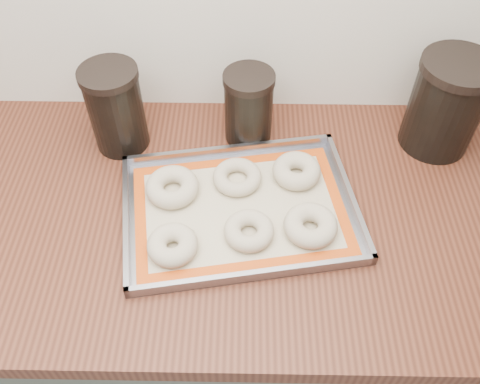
{
  "coord_description": "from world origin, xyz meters",
  "views": [
    {
      "loc": [
        -0.05,
        1.03,
        1.71
      ],
      "look_at": [
        -0.06,
        1.66,
        0.96
      ],
      "focal_mm": 38.0,
      "sensor_mm": 36.0,
      "label": 1
    }
  ],
  "objects_px": {
    "bagel_back_mid": "(237,177)",
    "canister_left": "(116,108)",
    "baking_tray": "(240,209)",
    "bagel_front_right": "(311,225)",
    "bagel_back_right": "(297,171)",
    "canister_mid": "(249,107)",
    "bagel_back_left": "(172,187)",
    "canister_right": "(446,104)",
    "bagel_front_mid": "(249,231)",
    "bagel_front_left": "(173,245)"
  },
  "relations": [
    {
      "from": "baking_tray",
      "to": "bagel_front_mid",
      "type": "relative_size",
      "value": 5.29
    },
    {
      "from": "bagel_front_right",
      "to": "canister_mid",
      "type": "xyz_separation_m",
      "value": [
        -0.12,
        0.27,
        0.06
      ]
    },
    {
      "from": "bagel_back_mid",
      "to": "canister_left",
      "type": "height_order",
      "value": "canister_left"
    },
    {
      "from": "bagel_front_left",
      "to": "bagel_front_mid",
      "type": "bearing_deg",
      "value": 14.36
    },
    {
      "from": "baking_tray",
      "to": "bagel_back_mid",
      "type": "xyz_separation_m",
      "value": [
        -0.01,
        0.07,
        0.01
      ]
    },
    {
      "from": "bagel_back_right",
      "to": "canister_left",
      "type": "height_order",
      "value": "canister_left"
    },
    {
      "from": "bagel_back_mid",
      "to": "bagel_front_left",
      "type": "bearing_deg",
      "value": -123.76
    },
    {
      "from": "canister_left",
      "to": "canister_mid",
      "type": "height_order",
      "value": "canister_left"
    },
    {
      "from": "bagel_front_left",
      "to": "bagel_back_mid",
      "type": "height_order",
      "value": "bagel_front_left"
    },
    {
      "from": "bagel_front_right",
      "to": "canister_left",
      "type": "distance_m",
      "value": 0.48
    },
    {
      "from": "bagel_back_left",
      "to": "bagel_back_mid",
      "type": "xyz_separation_m",
      "value": [
        0.13,
        0.03,
        -0.0
      ]
    },
    {
      "from": "bagel_back_mid",
      "to": "baking_tray",
      "type": "bearing_deg",
      "value": -84.54
    },
    {
      "from": "bagel_back_right",
      "to": "canister_right",
      "type": "relative_size",
      "value": 0.47
    },
    {
      "from": "bagel_back_mid",
      "to": "bagel_back_right",
      "type": "height_order",
      "value": "bagel_back_right"
    },
    {
      "from": "bagel_front_left",
      "to": "bagel_back_right",
      "type": "relative_size",
      "value": 0.95
    },
    {
      "from": "bagel_front_mid",
      "to": "canister_right",
      "type": "height_order",
      "value": "canister_right"
    },
    {
      "from": "bagel_front_right",
      "to": "bagel_back_left",
      "type": "bearing_deg",
      "value": 161.27
    },
    {
      "from": "bagel_back_left",
      "to": "bagel_front_right",
      "type": "bearing_deg",
      "value": -18.73
    },
    {
      "from": "baking_tray",
      "to": "canister_left",
      "type": "relative_size",
      "value": 2.6
    },
    {
      "from": "canister_left",
      "to": "canister_mid",
      "type": "xyz_separation_m",
      "value": [
        0.28,
        0.03,
        -0.01
      ]
    },
    {
      "from": "canister_left",
      "to": "canister_mid",
      "type": "bearing_deg",
      "value": 5.08
    },
    {
      "from": "bagel_front_right",
      "to": "bagel_front_left",
      "type": "bearing_deg",
      "value": -169.28
    },
    {
      "from": "baking_tray",
      "to": "bagel_front_right",
      "type": "bearing_deg",
      "value": -20.47
    },
    {
      "from": "bagel_front_right",
      "to": "canister_right",
      "type": "bearing_deg",
      "value": 41.25
    },
    {
      "from": "bagel_front_left",
      "to": "canister_mid",
      "type": "relative_size",
      "value": 0.57
    },
    {
      "from": "canister_mid",
      "to": "bagel_front_left",
      "type": "bearing_deg",
      "value": -113.43
    },
    {
      "from": "bagel_front_left",
      "to": "canister_left",
      "type": "bearing_deg",
      "value": 115.86
    },
    {
      "from": "bagel_back_right",
      "to": "canister_left",
      "type": "bearing_deg",
      "value": 164.81
    },
    {
      "from": "bagel_back_left",
      "to": "bagel_back_mid",
      "type": "relative_size",
      "value": 1.08
    },
    {
      "from": "bagel_front_left",
      "to": "canister_right",
      "type": "bearing_deg",
      "value": 29.06
    },
    {
      "from": "bagel_back_mid",
      "to": "canister_right",
      "type": "height_order",
      "value": "canister_right"
    },
    {
      "from": "baking_tray",
      "to": "canister_mid",
      "type": "xyz_separation_m",
      "value": [
        0.01,
        0.22,
        0.08
      ]
    },
    {
      "from": "bagel_front_left",
      "to": "bagel_back_right",
      "type": "xyz_separation_m",
      "value": [
        0.24,
        0.19,
        0.0
      ]
    },
    {
      "from": "bagel_front_right",
      "to": "bagel_back_right",
      "type": "relative_size",
      "value": 1.03
    },
    {
      "from": "canister_mid",
      "to": "bagel_back_right",
      "type": "bearing_deg",
      "value": -51.67
    },
    {
      "from": "canister_mid",
      "to": "bagel_front_mid",
      "type": "bearing_deg",
      "value": -89.33
    },
    {
      "from": "bagel_back_left",
      "to": "canister_left",
      "type": "xyz_separation_m",
      "value": [
        -0.13,
        0.15,
        0.08
      ]
    },
    {
      "from": "bagel_back_mid",
      "to": "canister_mid",
      "type": "height_order",
      "value": "canister_mid"
    },
    {
      "from": "canister_left",
      "to": "bagel_front_left",
      "type": "bearing_deg",
      "value": -64.14
    },
    {
      "from": "baking_tray",
      "to": "canister_left",
      "type": "bearing_deg",
      "value": 143.82
    },
    {
      "from": "bagel_back_right",
      "to": "canister_mid",
      "type": "bearing_deg",
      "value": 128.33
    },
    {
      "from": "baking_tray",
      "to": "bagel_back_mid",
      "type": "relative_size",
      "value": 5.02
    },
    {
      "from": "bagel_front_mid",
      "to": "bagel_back_mid",
      "type": "relative_size",
      "value": 0.95
    },
    {
      "from": "bagel_front_left",
      "to": "canister_mid",
      "type": "height_order",
      "value": "canister_mid"
    },
    {
      "from": "bagel_back_right",
      "to": "canister_mid",
      "type": "distance_m",
      "value": 0.18
    },
    {
      "from": "bagel_back_left",
      "to": "canister_right",
      "type": "height_order",
      "value": "canister_right"
    },
    {
      "from": "bagel_front_right",
      "to": "canister_mid",
      "type": "height_order",
      "value": "canister_mid"
    },
    {
      "from": "canister_left",
      "to": "bagel_front_right",
      "type": "bearing_deg",
      "value": -31.4
    },
    {
      "from": "canister_mid",
      "to": "canister_right",
      "type": "xyz_separation_m",
      "value": [
        0.42,
        -0.01,
        0.02
      ]
    },
    {
      "from": "bagel_front_right",
      "to": "canister_right",
      "type": "relative_size",
      "value": 0.49
    }
  ]
}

